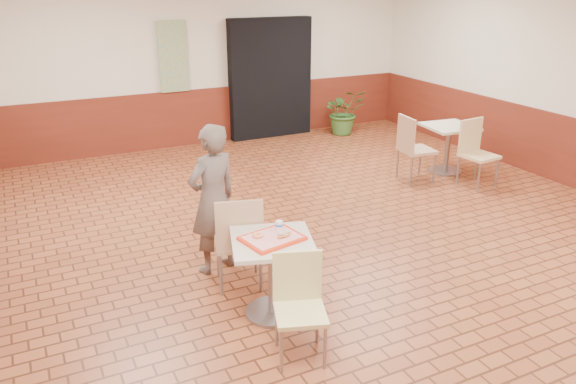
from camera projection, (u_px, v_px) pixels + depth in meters
name	position (u px, v px, depth m)	size (l,w,h in m)	color
room_shell	(361.00, 121.00, 5.74)	(8.01, 10.01, 3.01)	brown
wainscot_band	(357.00, 211.00, 6.10)	(8.00, 10.00, 1.00)	#5D1F12
corridor_doorway	(270.00, 79.00, 10.47)	(1.60, 0.22, 2.20)	black
promo_poster	(173.00, 57.00, 9.60)	(0.50, 0.03, 1.20)	gray
main_table	(272.00, 265.00, 4.97)	(0.70, 0.70, 0.74)	#C2B19C
chair_main_front	(299.00, 300.00, 4.45)	(0.51, 0.51, 0.87)	#D9C882
chair_main_back	(239.00, 238.00, 5.38)	(0.55, 0.55, 0.97)	tan
customer	(213.00, 200.00, 5.65)	(0.57, 0.38, 1.57)	brown
serving_tray	(272.00, 238.00, 4.88)	(0.49, 0.38, 0.03)	red
ring_donut	(258.00, 235.00, 4.87)	(0.10, 0.10, 0.03)	#EE8F56
long_john_donut	(284.00, 234.00, 4.87)	(0.15, 0.11, 0.04)	#DF9241
paper_cup	(279.00, 225.00, 5.00)	(0.07, 0.07, 0.08)	silver
second_table	(448.00, 141.00, 8.70)	(0.71, 0.71, 0.75)	beige
chair_second_left	(412.00, 145.00, 8.28)	(0.51, 0.51, 0.99)	tan
chair_second_front	(475.00, 149.00, 8.15)	(0.49, 0.49, 0.97)	#E0C286
potted_plant	(344.00, 112.00, 10.86)	(0.79, 0.68, 0.87)	#376528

